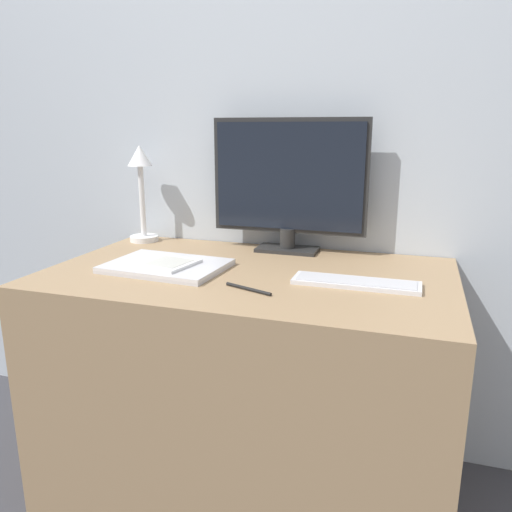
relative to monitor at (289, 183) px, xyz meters
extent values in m
cube|color=#B2BCC6|center=(-0.05, 0.10, 0.23)|extent=(3.60, 0.05, 2.40)
cube|color=#997A56|center=(-0.05, -0.28, -0.60)|extent=(1.18, 0.70, 0.74)
cube|color=#262626|center=(0.00, 0.00, -0.23)|extent=(0.21, 0.11, 0.01)
cylinder|color=#262626|center=(0.00, 0.00, -0.19)|extent=(0.05, 0.05, 0.07)
cube|color=#262626|center=(0.00, 0.00, 0.02)|extent=(0.52, 0.01, 0.38)
cube|color=black|center=(0.00, -0.01, 0.02)|extent=(0.49, 0.01, 0.35)
cube|color=silver|center=(0.27, -0.32, -0.23)|extent=(0.34, 0.10, 0.01)
cube|color=#B7B7BC|center=(0.27, -0.32, -0.22)|extent=(0.31, 0.08, 0.00)
cube|color=#BCBCC1|center=(-0.29, -0.33, -0.23)|extent=(0.36, 0.27, 0.01)
cube|color=silver|center=(-0.29, -0.33, -0.22)|extent=(0.36, 0.27, 0.01)
cube|color=white|center=(-0.27, -0.35, -0.21)|extent=(0.16, 0.17, 0.01)
cube|color=beige|center=(-0.27, -0.35, -0.20)|extent=(0.12, 0.13, 0.00)
cylinder|color=white|center=(-0.55, -0.01, -0.22)|extent=(0.10, 0.10, 0.02)
cylinder|color=white|center=(-0.55, -0.01, -0.08)|extent=(0.02, 0.02, 0.26)
cone|color=white|center=(-0.55, -0.01, 0.08)|extent=(0.09, 0.09, 0.07)
cylinder|color=black|center=(0.01, -0.45, -0.23)|extent=(0.14, 0.06, 0.01)
camera|label=1|loc=(0.41, -1.61, 0.17)|focal=35.00mm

